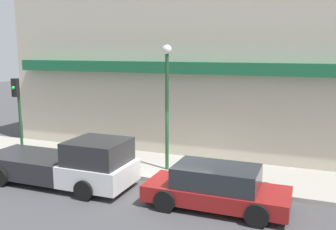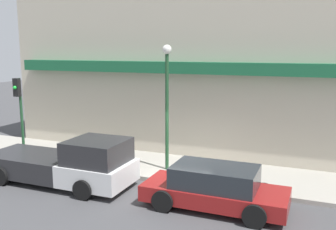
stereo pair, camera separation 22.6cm
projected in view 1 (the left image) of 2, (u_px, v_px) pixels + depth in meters
The scene contains 8 objects.
ground_plane at pixel (173, 185), 13.76m from camera, with size 80.00×80.00×0.00m, color #424244.
sidewalk at pixel (187, 170), 15.25m from camera, with size 36.00×3.27×0.16m.
building at pixel (209, 63), 17.37m from camera, with size 19.80×3.80×9.74m.
pickup_truck at pixel (67, 164), 13.66m from camera, with size 5.77×2.26×1.80m.
parked_car at pixel (216, 187), 11.68m from camera, with size 4.48×1.98×1.36m.
fire_hydrant at pixel (231, 174), 13.52m from camera, with size 0.18×0.18×0.61m.
street_lamp at pixel (167, 92), 14.55m from camera, with size 0.36×0.36×4.94m.
traffic_light at pixel (18, 103), 16.44m from camera, with size 0.28×0.42×3.52m.
Camera 1 is at (4.61, -12.27, 4.92)m, focal length 40.00 mm.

